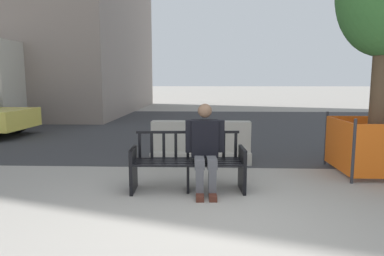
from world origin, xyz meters
name	(u,v)px	position (x,y,z in m)	size (l,w,h in m)	color
ground_plane	(209,228)	(0.00, 0.00, 0.00)	(200.00, 200.00, 0.00)	gray
street_asphalt	(207,126)	(0.00, 8.70, 0.00)	(120.00, 12.00, 0.01)	#333335
street_bench	(188,165)	(-0.31, 1.34, 0.40)	(1.72, 0.62, 0.88)	black
seated_person	(205,146)	(-0.05, 1.30, 0.69)	(0.59, 0.74, 1.31)	black
jersey_barrier_centre	(201,145)	(-0.14, 3.18, 0.34)	(2.00, 0.69, 0.84)	#9E998E
construction_fence	(375,144)	(2.96, 2.42, 0.53)	(1.32, 1.32, 1.06)	#2D2D33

